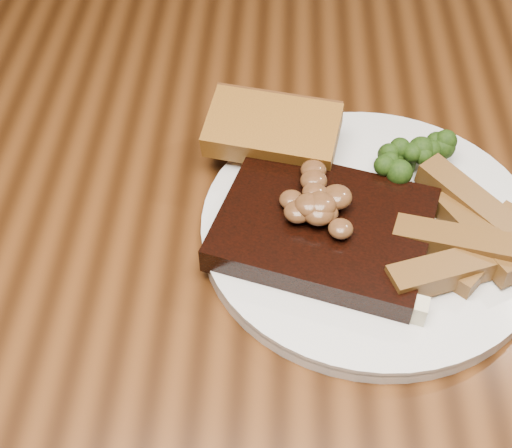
{
  "coord_description": "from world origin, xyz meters",
  "views": [
    {
      "loc": [
        0.01,
        -0.39,
        1.22
      ],
      "look_at": [
        -0.01,
        -0.0,
        0.78
      ],
      "focal_mm": 50.0,
      "sensor_mm": 36.0,
      "label": 1
    }
  ],
  "objects": [
    {
      "name": "dining_table",
      "position": [
        0.0,
        0.0,
        0.66
      ],
      "size": [
        1.6,
        0.9,
        0.75
      ],
      "color": "#4B270F",
      "rests_on": "ground"
    },
    {
      "name": "chair_far",
      "position": [
        -0.23,
        0.7,
        0.52
      ],
      "size": [
        0.46,
        0.46,
        0.95
      ],
      "rotation": [
        0.0,
        0.0,
        3.12
      ],
      "color": "black",
      "rests_on": "ground"
    },
    {
      "name": "plate",
      "position": [
        0.09,
        0.02,
        0.76
      ],
      "size": [
        0.3,
        0.3,
        0.01
      ],
      "primitive_type": "cylinder",
      "rotation": [
        0.0,
        0.0,
        0.03
      ],
      "color": "silver",
      "rests_on": "dining_table"
    },
    {
      "name": "steak",
      "position": [
        0.05,
        -0.0,
        0.77
      ],
      "size": [
        0.2,
        0.17,
        0.03
      ],
      "primitive_type": "cube",
      "rotation": [
        0.0,
        0.0,
        -0.28
      ],
      "color": "black",
      "rests_on": "plate"
    },
    {
      "name": "steak_bone",
      "position": [
        0.05,
        -0.06,
        0.77
      ],
      "size": [
        0.16,
        0.06,
        0.02
      ],
      "primitive_type": "cube",
      "rotation": [
        0.0,
        0.0,
        -0.28
      ],
      "color": "beige",
      "rests_on": "plate"
    },
    {
      "name": "mushroom_pile",
      "position": [
        0.04,
        0.01,
        0.8
      ],
      "size": [
        0.07,
        0.07,
        0.03
      ],
      "primitive_type": null,
      "color": "brown",
      "rests_on": "steak"
    },
    {
      "name": "garlic_bread",
      "position": [
        0.0,
        0.1,
        0.77
      ],
      "size": [
        0.13,
        0.09,
        0.03
      ],
      "primitive_type": "cube",
      "rotation": [
        0.0,
        0.0,
        -0.19
      ],
      "color": "#8C5819",
      "rests_on": "plate"
    },
    {
      "name": "potato_wedges",
      "position": [
        0.15,
        0.0,
        0.77
      ],
      "size": [
        0.13,
        0.13,
        0.02
      ],
      "primitive_type": null,
      "color": "brown",
      "rests_on": "plate"
    },
    {
      "name": "broccoli_cluster",
      "position": [
        0.13,
        0.08,
        0.78
      ],
      "size": [
        0.06,
        0.06,
        0.04
      ],
      "primitive_type": null,
      "color": "#233C0D",
      "rests_on": "plate"
    }
  ]
}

